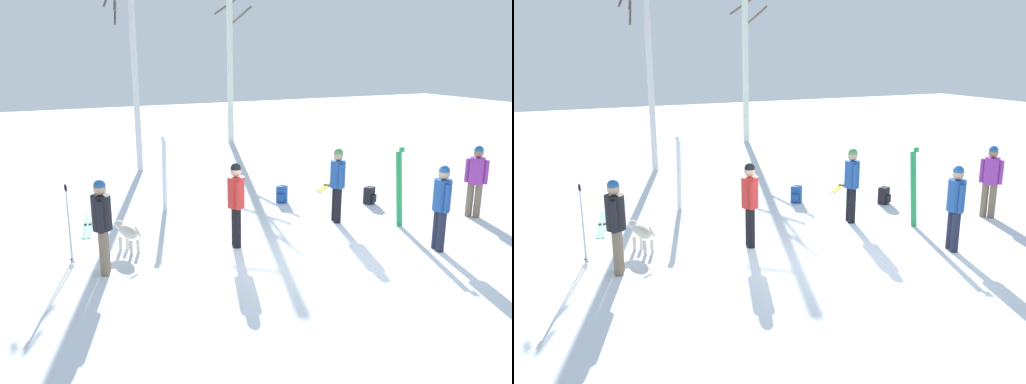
% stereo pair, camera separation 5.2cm
% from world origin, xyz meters
% --- Properties ---
extents(ground_plane, '(60.00, 60.00, 0.00)m').
position_xyz_m(ground_plane, '(0.00, 0.00, 0.00)').
color(ground_plane, white).
extents(person_0, '(0.34, 0.51, 1.72)m').
position_xyz_m(person_0, '(-1.08, 1.64, 0.98)').
color(person_0, black).
rests_on(person_0, ground_plane).
extents(person_1, '(0.34, 0.50, 1.72)m').
position_xyz_m(person_1, '(2.44, -0.30, 0.98)').
color(person_1, '#1E2338').
rests_on(person_1, ground_plane).
extents(person_2, '(0.34, 0.50, 1.72)m').
position_xyz_m(person_2, '(-3.73, 1.38, 0.98)').
color(person_2, '#72604C').
rests_on(person_2, ground_plane).
extents(person_3, '(0.34, 0.45, 1.72)m').
position_xyz_m(person_3, '(4.78, 1.00, 0.98)').
color(person_3, '#72604C').
rests_on(person_3, ground_plane).
extents(person_4, '(0.34, 0.51, 1.72)m').
position_xyz_m(person_4, '(1.65, 2.11, 0.98)').
color(person_4, black).
rests_on(person_4, ground_plane).
extents(dog, '(0.40, 0.86, 0.57)m').
position_xyz_m(dog, '(-3.12, 2.32, 0.39)').
color(dog, beige).
rests_on(dog, ground_plane).
extents(ski_pair_planted_0, '(0.12, 0.16, 1.86)m').
position_xyz_m(ski_pair_planted_0, '(-1.66, 4.69, 0.92)').
color(ski_pair_planted_0, white).
rests_on(ski_pair_planted_0, ground_plane).
extents(ski_pair_planted_1, '(0.25, 0.10, 1.81)m').
position_xyz_m(ski_pair_planted_1, '(2.68, 1.21, 0.90)').
color(ski_pair_planted_1, green).
rests_on(ski_pair_planted_1, ground_plane).
extents(ski_pair_lying_0, '(1.48, 1.26, 0.05)m').
position_xyz_m(ski_pair_lying_0, '(3.34, 5.08, 0.01)').
color(ski_pair_lying_0, yellow).
rests_on(ski_pair_lying_0, ground_plane).
extents(ski_pair_lying_1, '(0.52, 1.84, 0.05)m').
position_xyz_m(ski_pair_lying_1, '(-3.60, 4.29, 0.01)').
color(ski_pair_lying_1, green).
rests_on(ski_pair_lying_1, ground_plane).
extents(ski_poles_0, '(0.07, 0.22, 1.52)m').
position_xyz_m(ski_poles_0, '(-4.21, 2.08, 0.81)').
color(ski_poles_0, '#B2B2BC').
rests_on(ski_poles_0, ground_plane).
extents(backpack_0, '(0.32, 0.34, 0.44)m').
position_xyz_m(backpack_0, '(3.26, 2.98, 0.21)').
color(backpack_0, black).
rests_on(backpack_0, ground_plane).
extents(backpack_1, '(0.34, 0.35, 0.44)m').
position_xyz_m(backpack_1, '(1.27, 4.06, 0.21)').
color(backpack_1, '#1E4C99').
rests_on(backpack_1, ground_plane).
extents(water_bottle_0, '(0.07, 0.07, 0.26)m').
position_xyz_m(water_bottle_0, '(3.76, 3.69, 0.12)').
color(water_bottle_0, green).
rests_on(water_bottle_0, ground_plane).
extents(birch_tree_3, '(1.02, 1.30, 7.38)m').
position_xyz_m(birch_tree_3, '(-1.17, 9.38, 3.79)').
color(birch_tree_3, silver).
rests_on(birch_tree_3, ground_plane).
extents(birch_tree_4, '(1.88, 1.28, 7.96)m').
position_xyz_m(birch_tree_4, '(3.83, 13.42, 4.17)').
color(birch_tree_4, silver).
rests_on(birch_tree_4, ground_plane).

